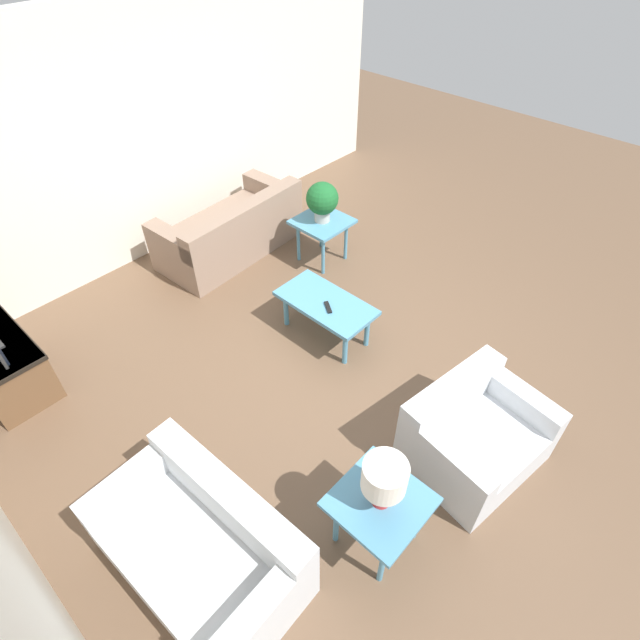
{
  "coord_description": "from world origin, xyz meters",
  "views": [
    {
      "loc": [
        -2.0,
        2.67,
        3.59
      ],
      "look_at": [
        0.22,
        0.28,
        0.55
      ],
      "focal_mm": 28.0,
      "sensor_mm": 36.0,
      "label": 1
    }
  ],
  "objects_px": {
    "armchair": "(473,435)",
    "coffee_table": "(326,306)",
    "side_table_plant": "(322,226)",
    "table_lamp": "(384,479)",
    "loveseat": "(203,546)",
    "tv_stand_chest": "(2,363)",
    "side_table_lamp": "(380,506)",
    "potted_plant": "(322,200)",
    "sofa": "(232,231)"
  },
  "relations": [
    {
      "from": "loveseat",
      "to": "potted_plant",
      "type": "distance_m",
      "value": 3.69
    },
    {
      "from": "coffee_table",
      "to": "potted_plant",
      "type": "height_order",
      "value": "potted_plant"
    },
    {
      "from": "side_table_lamp",
      "to": "potted_plant",
      "type": "xyz_separation_m",
      "value": [
        2.57,
        -2.23,
        0.34
      ]
    },
    {
      "from": "loveseat",
      "to": "table_lamp",
      "type": "xyz_separation_m",
      "value": [
        -0.73,
        -0.92,
        0.55
      ]
    },
    {
      "from": "sofa",
      "to": "loveseat",
      "type": "bearing_deg",
      "value": 43.99
    },
    {
      "from": "potted_plant",
      "to": "table_lamp",
      "type": "height_order",
      "value": "potted_plant"
    },
    {
      "from": "armchair",
      "to": "table_lamp",
      "type": "height_order",
      "value": "table_lamp"
    },
    {
      "from": "coffee_table",
      "to": "side_table_plant",
      "type": "xyz_separation_m",
      "value": [
        0.91,
        -0.93,
        0.08
      ]
    },
    {
      "from": "coffee_table",
      "to": "loveseat",
      "type": "bearing_deg",
      "value": 112.79
    },
    {
      "from": "side_table_plant",
      "to": "potted_plant",
      "type": "bearing_deg",
      "value": 165.96
    },
    {
      "from": "coffee_table",
      "to": "potted_plant",
      "type": "xyz_separation_m",
      "value": [
        0.91,
        -0.93,
        0.42
      ]
    },
    {
      "from": "armchair",
      "to": "sofa",
      "type": "bearing_deg",
      "value": 89.59
    },
    {
      "from": "sofa",
      "to": "side_table_plant",
      "type": "bearing_deg",
      "value": 120.86
    },
    {
      "from": "side_table_plant",
      "to": "coffee_table",
      "type": "bearing_deg",
      "value": 134.17
    },
    {
      "from": "tv_stand_chest",
      "to": "potted_plant",
      "type": "relative_size",
      "value": 2.14
    },
    {
      "from": "sofa",
      "to": "side_table_lamp",
      "type": "bearing_deg",
      "value": 61.74
    },
    {
      "from": "loveseat",
      "to": "tv_stand_chest",
      "type": "height_order",
      "value": "loveseat"
    },
    {
      "from": "tv_stand_chest",
      "to": "table_lamp",
      "type": "bearing_deg",
      "value": -160.97
    },
    {
      "from": "coffee_table",
      "to": "side_table_lamp",
      "type": "bearing_deg",
      "value": 141.95
    },
    {
      "from": "side_table_plant",
      "to": "side_table_lamp",
      "type": "xyz_separation_m",
      "value": [
        -2.57,
        2.23,
        0.0
      ]
    },
    {
      "from": "sofa",
      "to": "armchair",
      "type": "height_order",
      "value": "sofa"
    },
    {
      "from": "loveseat",
      "to": "tv_stand_chest",
      "type": "distance_m",
      "value": 2.61
    },
    {
      "from": "loveseat",
      "to": "side_table_plant",
      "type": "relative_size",
      "value": 2.45
    },
    {
      "from": "armchair",
      "to": "potted_plant",
      "type": "relative_size",
      "value": 2.4
    },
    {
      "from": "loveseat",
      "to": "tv_stand_chest",
      "type": "relative_size",
      "value": 1.45
    },
    {
      "from": "potted_plant",
      "to": "table_lamp",
      "type": "relative_size",
      "value": 1.13
    },
    {
      "from": "side_table_plant",
      "to": "tv_stand_chest",
      "type": "height_order",
      "value": "side_table_plant"
    },
    {
      "from": "sofa",
      "to": "table_lamp",
      "type": "bearing_deg",
      "value": 61.74
    },
    {
      "from": "coffee_table",
      "to": "side_table_lamp",
      "type": "relative_size",
      "value": 1.67
    },
    {
      "from": "side_table_plant",
      "to": "armchair",
      "type": "bearing_deg",
      "value": 156.23
    },
    {
      "from": "coffee_table",
      "to": "side_table_lamp",
      "type": "distance_m",
      "value": 2.11
    },
    {
      "from": "side_table_plant",
      "to": "potted_plant",
      "type": "height_order",
      "value": "potted_plant"
    },
    {
      "from": "coffee_table",
      "to": "potted_plant",
      "type": "distance_m",
      "value": 1.37
    },
    {
      "from": "tv_stand_chest",
      "to": "side_table_lamp",
      "type": "bearing_deg",
      "value": -160.97
    },
    {
      "from": "armchair",
      "to": "table_lamp",
      "type": "bearing_deg",
      "value": -178.38
    },
    {
      "from": "sofa",
      "to": "tv_stand_chest",
      "type": "relative_size",
      "value": 1.81
    },
    {
      "from": "armchair",
      "to": "coffee_table",
      "type": "bearing_deg",
      "value": 90.44
    },
    {
      "from": "armchair",
      "to": "loveseat",
      "type": "height_order",
      "value": "same"
    },
    {
      "from": "armchair",
      "to": "side_table_lamp",
      "type": "bearing_deg",
      "value": -178.38
    },
    {
      "from": "armchair",
      "to": "potted_plant",
      "type": "height_order",
      "value": "potted_plant"
    },
    {
      "from": "sofa",
      "to": "armchair",
      "type": "relative_size",
      "value": 1.61
    },
    {
      "from": "side_table_plant",
      "to": "table_lamp",
      "type": "bearing_deg",
      "value": 138.99
    },
    {
      "from": "loveseat",
      "to": "table_lamp",
      "type": "bearing_deg",
      "value": 49.19
    },
    {
      "from": "armchair",
      "to": "tv_stand_chest",
      "type": "height_order",
      "value": "armchair"
    },
    {
      "from": "side_table_plant",
      "to": "loveseat",
      "type": "bearing_deg",
      "value": 120.26
    },
    {
      "from": "loveseat",
      "to": "potted_plant",
      "type": "bearing_deg",
      "value": 118.1
    },
    {
      "from": "loveseat",
      "to": "side_table_lamp",
      "type": "relative_size",
      "value": 2.45
    },
    {
      "from": "potted_plant",
      "to": "table_lamp",
      "type": "xyz_separation_m",
      "value": [
        -2.57,
        2.23,
        0.01
      ]
    },
    {
      "from": "sofa",
      "to": "potted_plant",
      "type": "bearing_deg",
      "value": 120.86
    },
    {
      "from": "armchair",
      "to": "coffee_table",
      "type": "xyz_separation_m",
      "value": [
        1.79,
        -0.26,
        0.11
      ]
    }
  ]
}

